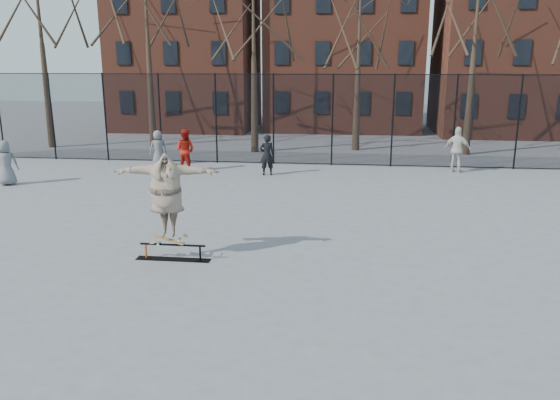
# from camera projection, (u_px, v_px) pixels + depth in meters

# --- Properties ---
(ground) EXTENTS (100.00, 100.00, 0.00)m
(ground) POSITION_uv_depth(u_px,v_px,m) (259.00, 272.00, 11.96)
(ground) COLOR slate
(skate_rail) EXTENTS (1.75, 0.27, 0.39)m
(skate_rail) POSITION_uv_depth(u_px,v_px,m) (173.00, 253.00, 12.69)
(skate_rail) COLOR black
(skate_rail) RESTS_ON ground
(skateboard) EXTENTS (0.78, 0.19, 0.09)m
(skateboard) POSITION_uv_depth(u_px,v_px,m) (169.00, 242.00, 12.63)
(skateboard) COLOR olive
(skateboard) RESTS_ON skate_rail
(skater) EXTENTS (2.44, 0.91, 1.94)m
(skater) POSITION_uv_depth(u_px,v_px,m) (167.00, 199.00, 12.38)
(skater) COLOR #65317C
(skater) RESTS_ON skateboard
(bystander_grey) EXTENTS (0.97, 0.85, 1.68)m
(bystander_grey) POSITION_uv_depth(u_px,v_px,m) (6.00, 163.00, 20.23)
(bystander_grey) COLOR slate
(bystander_grey) RESTS_ON ground
(bystander_black) EXTENTS (0.68, 0.52, 1.65)m
(bystander_black) POSITION_uv_depth(u_px,v_px,m) (267.00, 155.00, 22.03)
(bystander_black) COLOR black
(bystander_black) RESTS_ON ground
(bystander_red) EXTENTS (0.99, 0.86, 1.77)m
(bystander_red) POSITION_uv_depth(u_px,v_px,m) (185.00, 150.00, 22.85)
(bystander_red) COLOR #A6180E
(bystander_red) RESTS_ON ground
(bystander_white) EXTENTS (1.20, 0.88, 1.89)m
(bystander_white) POSITION_uv_depth(u_px,v_px,m) (457.00, 150.00, 22.53)
(bystander_white) COLOR beige
(bystander_white) RESTS_ON ground
(bystander_extra) EXTENTS (0.91, 0.83, 1.57)m
(bystander_extra) POSITION_uv_depth(u_px,v_px,m) (158.00, 148.00, 24.06)
(bystander_extra) COLOR slate
(bystander_extra) RESTS_ON ground
(fence) EXTENTS (34.03, 0.07, 4.00)m
(fence) POSITION_uv_depth(u_px,v_px,m) (305.00, 119.00, 23.97)
(fence) COLOR black
(fence) RESTS_ON ground
(tree_row) EXTENTS (33.66, 7.46, 10.67)m
(tree_row) POSITION_uv_depth(u_px,v_px,m) (307.00, 1.00, 26.68)
(tree_row) COLOR black
(tree_row) RESTS_ON ground
(rowhouses) EXTENTS (29.00, 7.00, 13.00)m
(rowhouses) POSITION_uv_depth(u_px,v_px,m) (332.00, 37.00, 35.40)
(rowhouses) COLOR brown
(rowhouses) RESTS_ON ground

